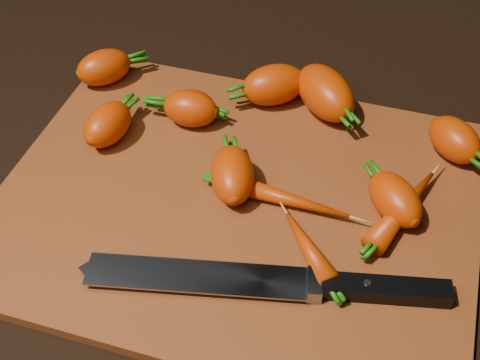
% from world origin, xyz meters
% --- Properties ---
extents(ground, '(2.00, 2.00, 0.01)m').
position_xyz_m(ground, '(0.00, 0.00, -0.01)').
color(ground, black).
extents(cutting_board, '(0.50, 0.40, 0.01)m').
position_xyz_m(cutting_board, '(0.00, 0.00, 0.01)').
color(cutting_board, brown).
rests_on(cutting_board, ground).
extents(carrot_0, '(0.08, 0.08, 0.04)m').
position_xyz_m(carrot_0, '(-0.22, 0.15, 0.03)').
color(carrot_0, '#BF3405').
rests_on(carrot_0, cutting_board).
extents(carrot_1, '(0.07, 0.05, 0.04)m').
position_xyz_m(carrot_1, '(-0.09, 0.10, 0.03)').
color(carrot_1, '#BF3405').
rests_on(carrot_1, cutting_board).
extents(carrot_2, '(0.10, 0.11, 0.05)m').
position_xyz_m(carrot_2, '(0.06, 0.17, 0.04)').
color(carrot_2, '#BF3405').
rests_on(carrot_2, cutting_board).
extents(carrot_3, '(0.07, 0.09, 0.05)m').
position_xyz_m(carrot_3, '(-0.01, 0.01, 0.03)').
color(carrot_3, '#BF3405').
rests_on(carrot_3, cutting_board).
extents(carrot_4, '(0.09, 0.09, 0.05)m').
position_xyz_m(carrot_4, '(-0.01, 0.17, 0.04)').
color(carrot_4, '#BF3405').
rests_on(carrot_4, cutting_board).
extents(carrot_5, '(0.06, 0.04, 0.03)m').
position_xyz_m(carrot_5, '(-0.09, 0.12, 0.03)').
color(carrot_5, '#BF3405').
rests_on(carrot_5, cutting_board).
extents(carrot_6, '(0.08, 0.08, 0.04)m').
position_xyz_m(carrot_6, '(0.16, 0.03, 0.03)').
color(carrot_6, '#BF3405').
rests_on(carrot_6, cutting_board).
extents(carrot_7, '(0.07, 0.13, 0.03)m').
position_xyz_m(carrot_7, '(0.17, 0.03, 0.03)').
color(carrot_7, '#BF3405').
rests_on(carrot_7, cutting_board).
extents(carrot_8, '(0.14, 0.03, 0.02)m').
position_xyz_m(carrot_8, '(0.05, 0.00, 0.02)').
color(carrot_8, '#BF3405').
rests_on(carrot_8, cutting_board).
extents(carrot_9, '(0.08, 0.09, 0.02)m').
position_xyz_m(carrot_9, '(0.09, -0.05, 0.02)').
color(carrot_9, '#BF3405').
rests_on(carrot_9, cutting_board).
extents(carrot_10, '(0.08, 0.08, 0.04)m').
position_xyz_m(carrot_10, '(0.21, 0.14, 0.03)').
color(carrot_10, '#BF3405').
rests_on(carrot_10, cutting_board).
extents(carrot_11, '(0.05, 0.08, 0.04)m').
position_xyz_m(carrot_11, '(-0.17, 0.05, 0.03)').
color(carrot_11, '#BF3405').
rests_on(carrot_11, cutting_board).
extents(knife, '(0.34, 0.10, 0.02)m').
position_xyz_m(knife, '(0.02, -0.11, 0.02)').
color(knife, gray).
rests_on(knife, cutting_board).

